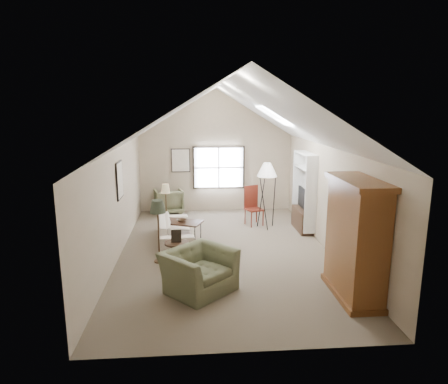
{
  "coord_description": "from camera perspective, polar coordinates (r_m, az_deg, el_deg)",
  "views": [
    {
      "loc": [
        -0.73,
        -9.07,
        3.48
      ],
      "look_at": [
        0.0,
        0.4,
        1.4
      ],
      "focal_mm": 32.0,
      "sensor_mm": 36.0,
      "label": 1
    }
  ],
  "objects": [
    {
      "name": "tv_panel",
      "position": [
        11.39,
        11.25,
        -0.88
      ],
      "size": [
        0.05,
        0.9,
        0.55
      ],
      "primitive_type": "cube",
      "color": "black",
      "rests_on": "media_console"
    },
    {
      "name": "skylight",
      "position": [
        10.18,
        7.23,
        10.79
      ],
      "size": [
        0.8,
        1.2,
        0.52
      ],
      "primitive_type": null,
      "color": "white",
      "rests_on": "room_shell"
    },
    {
      "name": "wall_art",
      "position": [
        11.21,
        -10.26,
        3.16
      ],
      "size": [
        1.97,
        3.71,
        0.88
      ],
      "color": "black",
      "rests_on": "room_shell"
    },
    {
      "name": "dark_lamp",
      "position": [
        9.05,
        -9.35,
        -5.51
      ],
      "size": [
        0.38,
        0.38,
        1.46
      ],
      "primitive_type": null,
      "rotation": [
        0.0,
        0.0,
        0.1
      ],
      "color": "black",
      "rests_on": "ground"
    },
    {
      "name": "sofa",
      "position": [
        10.48,
        -6.99,
        -5.37
      ],
      "size": [
        1.02,
        2.17,
        0.61
      ],
      "primitive_type": "imported",
      "rotation": [
        0.0,
        0.0,
        1.67
      ],
      "color": "silver",
      "rests_on": "ground"
    },
    {
      "name": "coffee_table",
      "position": [
        10.5,
        -6.03,
        -5.57
      ],
      "size": [
        1.16,
        0.9,
        0.52
      ],
      "primitive_type": "cube",
      "rotation": [
        0.0,
        0.0,
        -0.37
      ],
      "color": "#321B14",
      "rests_on": "ground"
    },
    {
      "name": "armchair_far",
      "position": [
        13.16,
        -7.89,
        -1.3
      ],
      "size": [
        1.03,
        1.05,
        0.8
      ],
      "primitive_type": "imported",
      "rotation": [
        0.0,
        0.0,
        3.37
      ],
      "color": "#686D4C",
      "rests_on": "ground"
    },
    {
      "name": "armoire",
      "position": [
        7.66,
        18.3,
        -6.4
      ],
      "size": [
        0.6,
        1.5,
        2.2
      ],
      "primitive_type": "cube",
      "color": "brown",
      "rests_on": "ground"
    },
    {
      "name": "tv_alcove",
      "position": [
        11.34,
        11.39,
        0.25
      ],
      "size": [
        0.32,
        1.3,
        2.1
      ],
      "primitive_type": "cube",
      "color": "white",
      "rests_on": "ground"
    },
    {
      "name": "tripod_lamp",
      "position": [
        11.39,
        6.09,
        -0.47
      ],
      "size": [
        0.67,
        0.67,
        1.93
      ],
      "primitive_type": null,
      "rotation": [
        0.0,
        0.0,
        -0.21
      ],
      "color": "silver",
      "rests_on": "ground"
    },
    {
      "name": "armchair_near",
      "position": [
        7.73,
        -3.62,
        -11.16
      ],
      "size": [
        1.63,
        1.62,
        0.8
      ],
      "primitive_type": "imported",
      "rotation": [
        0.0,
        0.0,
        0.75
      ],
      "color": "#595F42",
      "rests_on": "ground"
    },
    {
      "name": "media_console",
      "position": [
        11.54,
        11.12,
        -3.88
      ],
      "size": [
        0.34,
        1.18,
        0.6
      ],
      "primitive_type": "cube",
      "color": "#382316",
      "rests_on": "ground"
    },
    {
      "name": "bowl",
      "position": [
        10.42,
        -6.06,
        -4.04
      ],
      "size": [
        0.32,
        0.32,
        0.06
      ],
      "primitive_type": "imported",
      "rotation": [
        0.0,
        0.0,
        -0.37
      ],
      "color": "#322414",
      "rests_on": "coffee_table"
    },
    {
      "name": "room_shell",
      "position": [
        9.1,
        0.2,
        10.64
      ],
      "size": [
        5.01,
        8.01,
        4.0
      ],
      "color": "brown",
      "rests_on": "ground"
    },
    {
      "name": "side_table",
      "position": [
        8.99,
        -6.78,
        -8.72
      ],
      "size": [
        0.57,
        0.57,
        0.52
      ],
      "primitive_type": "cylinder",
      "rotation": [
        0.0,
        0.0,
        0.1
      ],
      "color": "#3B2118",
      "rests_on": "ground"
    },
    {
      "name": "tan_lamp",
      "position": [
        11.56,
        -8.27,
        -1.92
      ],
      "size": [
        0.29,
        0.29,
        1.31
      ],
      "primitive_type": null,
      "rotation": [
        0.0,
        0.0,
        0.1
      ],
      "color": "tan",
      "rests_on": "ground"
    },
    {
      "name": "side_chair",
      "position": [
        11.74,
        4.34,
        -2.0
      ],
      "size": [
        0.58,
        0.58,
        1.16
      ],
      "primitive_type": "cube",
      "rotation": [
        0.0,
        0.0,
        0.36
      ],
      "color": "maroon",
      "rests_on": "ground"
    },
    {
      "name": "window",
      "position": [
        13.21,
        -0.76,
        3.51
      ],
      "size": [
        1.72,
        0.08,
        1.42
      ],
      "primitive_type": "cube",
      "color": "black",
      "rests_on": "room_shell"
    }
  ]
}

